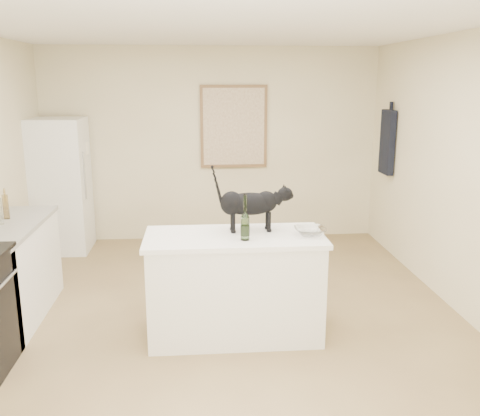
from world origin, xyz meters
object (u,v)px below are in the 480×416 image
at_px(glass_bowl, 310,231).
at_px(black_cat, 249,207).
at_px(fridge, 60,186).
at_px(wine_bottle, 245,220).

bearing_deg(glass_bowl, black_cat, 161.70).
distance_m(black_cat, glass_bowl, 0.55).
height_order(fridge, black_cat, fridge).
relative_size(black_cat, glass_bowl, 2.33).
xyz_separation_m(fridge, wine_bottle, (2.13, -2.69, 0.22)).
xyz_separation_m(fridge, black_cat, (2.19, -2.43, 0.26)).
xyz_separation_m(wine_bottle, glass_bowl, (0.55, 0.09, -0.14)).
xyz_separation_m(fridge, glass_bowl, (2.68, -2.60, 0.08)).
distance_m(fridge, glass_bowl, 3.73).
relative_size(fridge, black_cat, 2.79).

